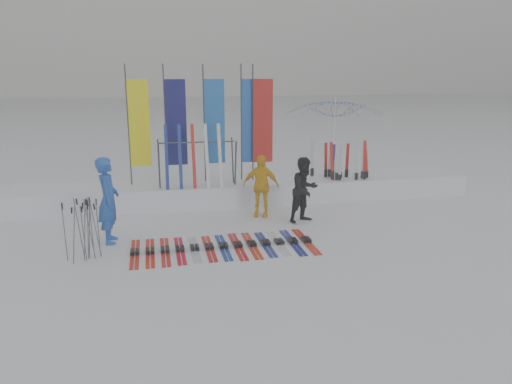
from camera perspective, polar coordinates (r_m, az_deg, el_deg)
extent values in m
plane|color=white|center=(9.86, 0.79, -7.90)|extent=(120.00, 120.00, 0.00)
cube|color=white|center=(14.09, -3.32, 0.06)|extent=(14.00, 1.60, 0.60)
imported|color=blue|center=(11.09, -16.53, -0.92)|extent=(0.45, 0.68, 1.87)
imported|color=black|center=(12.19, 5.58, 0.26)|extent=(0.96, 0.88, 1.60)
imported|color=yellow|center=(12.60, 0.54, 0.71)|extent=(1.00, 0.69, 1.58)
imported|color=white|center=(16.14, 8.87, 5.71)|extent=(4.04, 4.07, 2.82)
cube|color=red|center=(10.50, -13.68, -6.73)|extent=(0.17, 1.70, 0.07)
cube|color=red|center=(10.49, -12.01, -6.66)|extent=(0.17, 1.70, 0.07)
cube|color=red|center=(10.49, -10.35, -6.57)|extent=(0.17, 1.70, 0.07)
cube|color=red|center=(10.50, -8.69, -6.49)|extent=(0.17, 1.63, 0.07)
cube|color=#B9BAC0|center=(10.52, -7.03, -6.39)|extent=(0.17, 1.57, 0.07)
cube|color=red|center=(10.54, -5.38, -6.30)|extent=(0.17, 1.58, 0.07)
cube|color=navy|center=(10.58, -3.75, -6.19)|extent=(0.17, 1.59, 0.07)
cube|color=red|center=(10.62, -2.12, -6.09)|extent=(0.17, 1.70, 0.07)
cube|color=red|center=(10.67, -0.51, -5.98)|extent=(0.17, 1.68, 0.07)
cube|color=navy|center=(10.73, 1.08, -5.86)|extent=(0.17, 1.58, 0.07)
cube|color=silver|center=(10.80, 2.66, -5.74)|extent=(0.17, 1.58, 0.07)
cube|color=navy|center=(10.88, 4.21, -5.62)|extent=(0.17, 1.68, 0.07)
cube|color=red|center=(10.96, 5.74, -5.50)|extent=(0.17, 1.70, 0.07)
cylinder|color=#595B60|center=(10.35, -18.66, -3.95)|extent=(0.07, 0.07, 1.24)
cylinder|color=#595B60|center=(10.40, -17.60, -3.87)|extent=(0.02, 0.14, 1.21)
cylinder|color=#595B60|center=(10.32, -18.50, -4.24)|extent=(0.12, 0.10, 1.15)
cylinder|color=#595B60|center=(10.18, -19.11, -4.57)|extent=(0.05, 0.08, 1.15)
cylinder|color=#595B60|center=(10.30, -17.81, -4.25)|extent=(0.14, 0.10, 1.14)
cylinder|color=#595B60|center=(10.24, -18.99, -4.29)|extent=(0.12, 0.06, 1.20)
cylinder|color=#595B60|center=(10.37, -21.04, -4.26)|extent=(0.04, 0.02, 1.19)
cylinder|color=#595B60|center=(10.31, -18.49, -4.05)|extent=(0.16, 0.07, 1.22)
cylinder|color=#595B60|center=(10.13, -20.09, -4.69)|extent=(0.14, 0.08, 1.16)
cylinder|color=#595B60|center=(10.37, -18.28, -3.83)|extent=(0.03, 0.07, 1.26)
cylinder|color=#595B60|center=(10.48, -19.58, -3.85)|extent=(0.13, 0.04, 1.23)
cylinder|color=#383A3F|center=(13.75, -14.39, 7.35)|extent=(0.04, 0.04, 3.20)
cube|color=#F6EE0C|center=(13.73, -13.18, 7.63)|extent=(0.55, 0.03, 2.30)
cylinder|color=#383A3F|center=(13.73, -10.32, 7.55)|extent=(0.04, 0.04, 3.20)
cube|color=#0C0E55|center=(13.74, -9.11, 7.82)|extent=(0.55, 0.03, 2.30)
cylinder|color=#383A3F|center=(13.85, -5.94, 7.75)|extent=(0.04, 0.04, 3.20)
cube|color=blue|center=(13.88, -4.74, 8.00)|extent=(0.55, 0.03, 2.30)
cylinder|color=#383A3F|center=(13.96, -1.69, 7.87)|extent=(0.04, 0.04, 3.20)
cube|color=blue|center=(14.01, -0.51, 8.10)|extent=(0.55, 0.03, 2.30)
cylinder|color=#383A3F|center=(13.95, -0.36, 7.87)|extent=(0.04, 0.04, 3.20)
cube|color=red|center=(14.00, 0.81, 8.10)|extent=(0.55, 0.03, 2.30)
cylinder|color=#383A3F|center=(13.11, -11.00, 2.92)|extent=(0.04, 0.30, 1.23)
cylinder|color=#383A3F|center=(13.60, -11.05, 3.31)|extent=(0.04, 0.30, 1.23)
cylinder|color=#383A3F|center=(13.29, -2.34, 3.31)|extent=(0.04, 0.30, 1.23)
cylinder|color=#383A3F|center=(13.77, -2.69, 3.68)|extent=(0.04, 0.30, 1.23)
cylinder|color=#383A3F|center=(13.32, -6.82, 5.67)|extent=(2.00, 0.04, 0.04)
cube|color=silver|center=(14.43, 11.38, 2.04)|extent=(0.09, 0.02, 1.53)
cube|color=navy|center=(14.80, 8.75, 2.44)|extent=(0.09, 0.04, 1.53)
cube|color=red|center=(14.97, 12.21, 2.64)|extent=(0.09, 0.02, 1.65)
cube|color=silver|center=(14.57, 9.64, 2.19)|extent=(0.09, 0.04, 1.51)
cube|color=red|center=(14.59, 7.98, 2.49)|extent=(0.09, 0.03, 1.63)
cube|color=red|center=(14.74, 12.50, 2.16)|extent=(0.09, 0.03, 1.50)
cube|color=silver|center=(14.54, 8.38, 2.50)|extent=(0.09, 0.04, 1.66)
cube|color=red|center=(14.22, 8.74, 2.27)|extent=(0.09, 0.03, 1.68)
cube|color=silver|center=(14.29, 9.52, 1.85)|extent=(0.09, 0.03, 1.46)
cube|color=silver|center=(14.69, 12.07, 2.22)|extent=(0.09, 0.03, 1.54)
cube|color=navy|center=(14.99, 12.24, 2.49)|extent=(0.09, 0.02, 1.56)
cube|color=silver|center=(14.60, 6.43, 2.62)|extent=(0.09, 0.04, 1.67)
cube|color=silver|center=(14.79, 12.54, 2.30)|extent=(0.09, 0.03, 1.55)
cube|color=red|center=(14.70, 10.32, 2.43)|extent=(0.09, 0.03, 1.60)
cube|color=silver|center=(14.27, 9.20, 2.08)|extent=(0.09, 0.02, 1.57)
cube|color=red|center=(14.47, 12.28, 2.21)|extent=(0.09, 0.03, 1.63)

